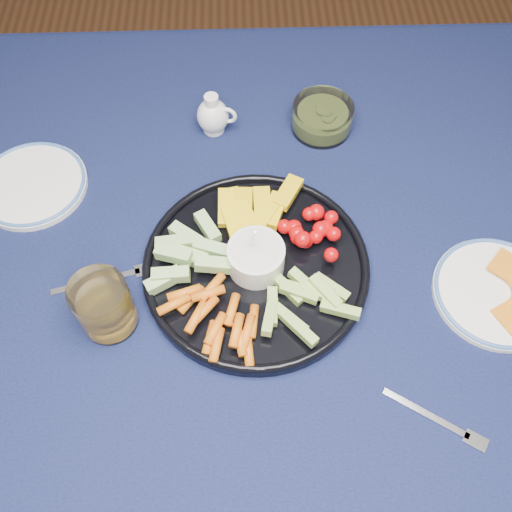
{
  "coord_description": "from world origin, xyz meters",
  "views": [
    {
      "loc": [
        -0.04,
        -0.49,
        1.52
      ],
      "look_at": [
        -0.02,
        -0.05,
        0.79
      ],
      "focal_mm": 40.0,
      "sensor_mm": 36.0,
      "label": 1
    }
  ],
  "objects_px": {
    "creamer_pitcher": "(213,116)",
    "pickle_bowl": "(322,118)",
    "side_plate_extra": "(32,184)",
    "crudite_platter": "(254,264)",
    "cheese_plate": "(497,292)",
    "juice_tumbler": "(105,308)",
    "dining_table": "(267,270)"
  },
  "relations": [
    {
      "from": "creamer_pitcher",
      "to": "pickle_bowl",
      "type": "distance_m",
      "value": 0.2
    },
    {
      "from": "side_plate_extra",
      "to": "creamer_pitcher",
      "type": "bearing_deg",
      "value": 21.86
    },
    {
      "from": "pickle_bowl",
      "to": "side_plate_extra",
      "type": "height_order",
      "value": "pickle_bowl"
    },
    {
      "from": "creamer_pitcher",
      "to": "side_plate_extra",
      "type": "distance_m",
      "value": 0.33
    },
    {
      "from": "crudite_platter",
      "to": "side_plate_extra",
      "type": "distance_m",
      "value": 0.41
    },
    {
      "from": "crudite_platter",
      "to": "side_plate_extra",
      "type": "height_order",
      "value": "crudite_platter"
    },
    {
      "from": "crudite_platter",
      "to": "cheese_plate",
      "type": "height_order",
      "value": "crudite_platter"
    },
    {
      "from": "pickle_bowl",
      "to": "juice_tumbler",
      "type": "distance_m",
      "value": 0.51
    },
    {
      "from": "dining_table",
      "to": "juice_tumbler",
      "type": "bearing_deg",
      "value": -151.58
    },
    {
      "from": "crudite_platter",
      "to": "creamer_pitcher",
      "type": "xyz_separation_m",
      "value": [
        -0.06,
        0.3,
        0.01
      ]
    },
    {
      "from": "juice_tumbler",
      "to": "cheese_plate",
      "type": "bearing_deg",
      "value": 2.35
    },
    {
      "from": "crudite_platter",
      "to": "side_plate_extra",
      "type": "xyz_separation_m",
      "value": [
        -0.37,
        0.18,
        -0.01
      ]
    },
    {
      "from": "dining_table",
      "to": "pickle_bowl",
      "type": "distance_m",
      "value": 0.29
    },
    {
      "from": "dining_table",
      "to": "pickle_bowl",
      "type": "relative_size",
      "value": 15.2
    },
    {
      "from": "pickle_bowl",
      "to": "side_plate_extra",
      "type": "xyz_separation_m",
      "value": [
        -0.51,
        -0.12,
        -0.02
      ]
    },
    {
      "from": "creamer_pitcher",
      "to": "side_plate_extra",
      "type": "height_order",
      "value": "creamer_pitcher"
    },
    {
      "from": "crudite_platter",
      "to": "creamer_pitcher",
      "type": "relative_size",
      "value": 4.41
    },
    {
      "from": "dining_table",
      "to": "pickle_bowl",
      "type": "bearing_deg",
      "value": 66.38
    },
    {
      "from": "crudite_platter",
      "to": "side_plate_extra",
      "type": "bearing_deg",
      "value": 154.71
    },
    {
      "from": "dining_table",
      "to": "crudite_platter",
      "type": "xyz_separation_m",
      "value": [
        -0.02,
        -0.05,
        0.11
      ]
    },
    {
      "from": "cheese_plate",
      "to": "juice_tumbler",
      "type": "distance_m",
      "value": 0.58
    },
    {
      "from": "cheese_plate",
      "to": "side_plate_extra",
      "type": "distance_m",
      "value": 0.77
    },
    {
      "from": "pickle_bowl",
      "to": "juice_tumbler",
      "type": "bearing_deg",
      "value": -132.63
    },
    {
      "from": "cheese_plate",
      "to": "side_plate_extra",
      "type": "xyz_separation_m",
      "value": [
        -0.74,
        0.23,
        -0.0
      ]
    },
    {
      "from": "crudite_platter",
      "to": "creamer_pitcher",
      "type": "height_order",
      "value": "crudite_platter"
    },
    {
      "from": "juice_tumbler",
      "to": "side_plate_extra",
      "type": "xyz_separation_m",
      "value": [
        -0.16,
        0.25,
        -0.03
      ]
    },
    {
      "from": "dining_table",
      "to": "cheese_plate",
      "type": "xyz_separation_m",
      "value": [
        0.34,
        -0.11,
        0.1
      ]
    },
    {
      "from": "crudite_platter",
      "to": "pickle_bowl",
      "type": "height_order",
      "value": "crudite_platter"
    },
    {
      "from": "crudite_platter",
      "to": "cheese_plate",
      "type": "bearing_deg",
      "value": -8.46
    },
    {
      "from": "dining_table",
      "to": "creamer_pitcher",
      "type": "relative_size",
      "value": 20.98
    },
    {
      "from": "creamer_pitcher",
      "to": "cheese_plate",
      "type": "bearing_deg",
      "value": -39.56
    },
    {
      "from": "cheese_plate",
      "to": "juice_tumbler",
      "type": "bearing_deg",
      "value": -177.65
    }
  ]
}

